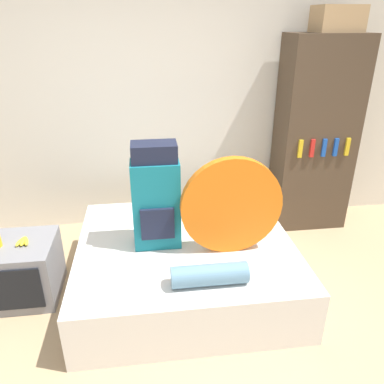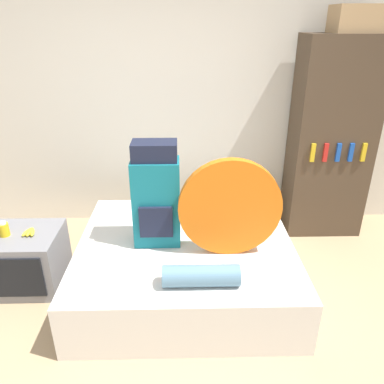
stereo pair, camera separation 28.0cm
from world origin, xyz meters
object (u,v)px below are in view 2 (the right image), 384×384
(tent_bag, at_px, (230,208))
(cardboard_box, at_px, (356,19))
(backpack, at_px, (156,196))
(canister, at_px, (4,229))
(sleeping_roll, at_px, (201,276))
(television, at_px, (27,259))
(bookshelf, at_px, (331,140))

(tent_bag, bearing_deg, cardboard_box, 43.23)
(backpack, relative_size, canister, 6.85)
(sleeping_roll, height_order, cardboard_box, cardboard_box)
(television, bearing_deg, cardboard_box, 17.61)
(bookshelf, bearing_deg, canister, -162.45)
(sleeping_roll, bearing_deg, cardboard_box, 46.85)
(backpack, distance_m, cardboard_box, 2.36)
(television, relative_size, canister, 4.73)
(sleeping_roll, bearing_deg, television, 157.39)
(canister, bearing_deg, backpack, -1.12)
(sleeping_roll, xyz_separation_m, canister, (-1.58, 0.59, 0.04))
(canister, bearing_deg, bookshelf, 17.55)
(television, xyz_separation_m, cardboard_box, (2.88, 0.92, 1.86))
(cardboard_box, bearing_deg, television, -162.39)
(backpack, xyz_separation_m, tent_bag, (0.56, -0.17, -0.02))
(cardboard_box, bearing_deg, backpack, -151.43)
(television, bearing_deg, bookshelf, 17.97)
(backpack, bearing_deg, tent_bag, -16.79)
(television, distance_m, canister, 0.33)
(television, xyz_separation_m, bookshelf, (2.83, 0.92, 0.75))
(tent_bag, bearing_deg, canister, 173.91)
(television, xyz_separation_m, canister, (-0.12, -0.02, 0.31))
(sleeping_roll, distance_m, canister, 1.69)
(backpack, xyz_separation_m, sleeping_roll, (0.33, -0.57, -0.34))
(canister, xyz_separation_m, cardboard_box, (3.01, 0.93, 1.56))
(backpack, height_order, cardboard_box, cardboard_box)
(tent_bag, relative_size, sleeping_roll, 1.47)
(sleeping_roll, distance_m, television, 1.60)
(tent_bag, xyz_separation_m, cardboard_box, (1.20, 1.12, 1.28))
(backpack, bearing_deg, bookshelf, 29.39)
(sleeping_roll, distance_m, cardboard_box, 2.63)
(canister, height_order, bookshelf, bookshelf)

